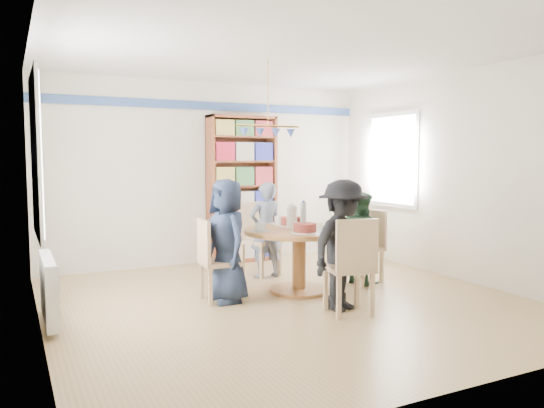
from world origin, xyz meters
TOP-DOWN VIEW (x-y plane):
  - ground at (0.00, 0.00)m, footprint 5.00×5.00m
  - room_shell at (-0.26, 0.87)m, footprint 5.00×5.00m
  - radiator at (-2.42, 0.30)m, footprint 0.12×1.00m
  - dining_table at (0.32, 0.32)m, footprint 1.30×1.30m
  - chair_left at (-0.74, 0.36)m, footprint 0.42×0.42m
  - chair_right at (1.36, 0.38)m, footprint 0.48×0.48m
  - chair_far at (0.26, 1.40)m, footprint 0.56×0.56m
  - chair_near at (0.32, -0.75)m, footprint 0.51×0.51m
  - person_left at (-0.59, 0.31)m, footprint 0.48×0.70m
  - person_right at (1.23, 0.37)m, footprint 0.56×0.65m
  - person_far at (0.30, 1.19)m, footprint 0.46×0.31m
  - person_near at (0.36, -0.53)m, footprint 1.00×0.78m
  - bookshelf at (0.46, 2.34)m, footprint 1.05×0.32m
  - tableware at (0.29, 0.35)m, footprint 1.22×1.22m

SIDE VIEW (x-z plane):
  - ground at x=0.00m, z-range 0.00..0.00m
  - radiator at x=-2.42m, z-range 0.05..0.65m
  - chair_left at x=-0.74m, z-range 0.05..0.96m
  - chair_right at x=1.36m, z-range 0.05..0.96m
  - chair_far at x=0.26m, z-range 0.05..1.03m
  - chair_near at x=0.32m, z-range 0.05..1.04m
  - dining_table at x=0.32m, z-range 0.18..0.93m
  - person_right at x=1.23m, z-range 0.00..1.16m
  - person_far at x=0.30m, z-range 0.00..1.27m
  - person_left at x=-0.59m, z-range 0.00..1.35m
  - person_near at x=0.36m, z-range 0.00..1.36m
  - tableware at x=0.29m, z-range 0.66..0.98m
  - bookshelf at x=0.46m, z-range -0.02..2.19m
  - room_shell at x=-0.26m, z-range -0.85..4.15m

